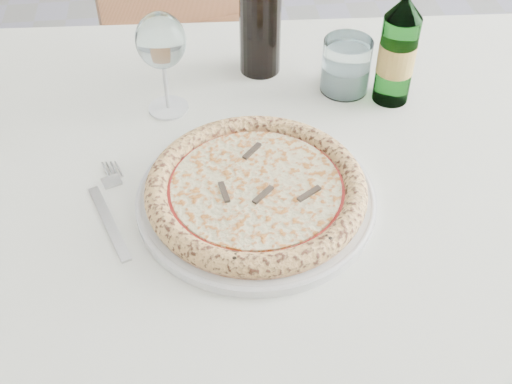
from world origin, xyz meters
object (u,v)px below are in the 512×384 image
at_px(plate, 256,198).
at_px(wine_bottle, 260,5).
at_px(dining_table, 249,198).
at_px(wine_glass, 161,43).
at_px(chair_far, 188,21).
at_px(pizza, 256,189).
at_px(beer_bottle, 398,50).
at_px(tumbler, 346,69).

xyz_separation_m(plate, wine_bottle, (0.05, 0.34, 0.12)).
distance_m(dining_table, wine_glass, 0.28).
relative_size(dining_table, wine_glass, 8.31).
distance_m(chair_far, wine_bottle, 0.70).
relative_size(wine_glass, wine_bottle, 0.60).
distance_m(dining_table, chair_far, 0.85).
distance_m(pizza, wine_bottle, 0.36).
bearing_deg(pizza, wine_bottle, 81.96).
height_order(chair_far, beer_bottle, beer_bottle).
height_order(dining_table, wine_bottle, wine_bottle).
bearing_deg(tumbler, dining_table, -138.96).
height_order(chair_far, tumbler, chair_far).
relative_size(chair_far, plate, 2.70).
bearing_deg(wine_glass, plate, -63.33).
xyz_separation_m(tumbler, wine_bottle, (-0.14, 0.08, 0.09)).
bearing_deg(pizza, plate, -19.36).
xyz_separation_m(pizza, wine_bottle, (0.05, 0.34, 0.10)).
distance_m(pizza, wine_glass, 0.29).
relative_size(tumbler, wine_bottle, 0.32).
distance_m(plate, beer_bottle, 0.36).
bearing_deg(beer_bottle, chair_far, 115.16).
bearing_deg(beer_bottle, dining_table, -154.15).
bearing_deg(chair_far, plate, -85.49).
distance_m(wine_glass, tumbler, 0.32).
distance_m(dining_table, pizza, 0.15).
bearing_deg(tumbler, plate, -125.45).
bearing_deg(wine_bottle, pizza, -98.04).
height_order(chair_far, wine_glass, wine_glass).
distance_m(dining_table, plate, 0.14).
bearing_deg(dining_table, wine_bottle, 78.72).
distance_m(pizza, beer_bottle, 0.35).
relative_size(pizza, wine_glass, 1.78).
bearing_deg(dining_table, plate, -90.00).
bearing_deg(pizza, wine_glass, 116.67).
relative_size(dining_table, wine_bottle, 4.96).
relative_size(beer_bottle, wine_bottle, 0.80).
height_order(plate, wine_glass, wine_glass).
bearing_deg(wine_glass, dining_table, -49.29).
xyz_separation_m(chair_far, wine_glass, (-0.05, -0.70, 0.35)).
xyz_separation_m(dining_table, pizza, (-0.00, -0.10, 0.12)).
bearing_deg(beer_bottle, wine_bottle, 151.17).
relative_size(wine_glass, beer_bottle, 0.74).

